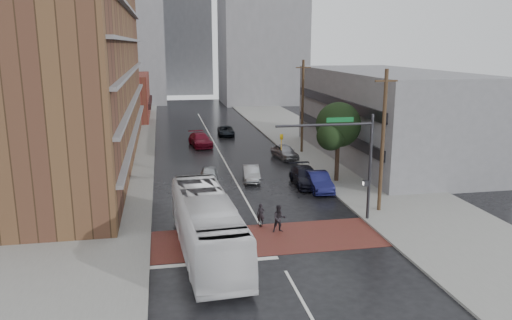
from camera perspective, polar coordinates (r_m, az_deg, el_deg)
name	(u,v)px	position (r m, az deg, el deg)	size (l,w,h in m)	color
ground	(269,242)	(30.34, 1.53, -9.35)	(160.00, 160.00, 0.00)	black
crosswalk	(268,239)	(30.79, 1.33, -8.99)	(14.00, 5.00, 0.02)	maroon
sidewalk_west	(110,158)	(53.93, -16.31, 0.24)	(9.00, 90.00, 0.15)	gray
sidewalk_east	(322,149)	(56.43, 7.59, 1.21)	(9.00, 90.00, 0.15)	gray
apartment_block	(72,18)	(52.07, -20.26, 14.98)	(10.00, 44.00, 28.00)	brown
storefront_west	(123,97)	(82.02, -14.97, 7.00)	(8.00, 16.00, 7.00)	maroon
building_east	(386,115)	(52.94, 14.60, 4.98)	(11.00, 26.00, 9.00)	gray
distant_tower_west	(117,21)	(105.79, -15.59, 15.03)	(18.00, 16.00, 32.00)	gray
distant_tower_east	(262,10)	(101.59, 0.69, 16.72)	(16.00, 14.00, 36.00)	gray
distant_tower_center	(185,42)	(122.54, -8.12, 13.16)	(12.00, 10.00, 24.00)	gray
street_tree	(338,128)	(42.57, 9.39, 3.66)	(4.20, 4.10, 6.90)	#332319
signal_mast	(350,153)	(32.88, 10.66, 0.84)	(6.50, 0.30, 7.20)	#2D2D33
utility_pole_near	(383,141)	(35.30, 14.28, 2.17)	(1.60, 0.26, 10.00)	#473321
utility_pole_far	(303,106)	(53.87, 5.34, 6.17)	(1.60, 0.26, 10.00)	#473321
transit_bus	(207,225)	(28.28, -5.62, -7.46)	(2.84, 12.13, 3.38)	white
pedestrian_a	(261,214)	(32.85, 0.56, -6.22)	(0.52, 0.34, 1.44)	black
pedestrian_b	(279,219)	(31.61, 2.68, -6.72)	(0.85, 0.67, 1.76)	black
car_travel_a	(209,175)	(43.12, -5.41, -1.66)	(1.52, 3.78, 1.29)	#A3A8AB
car_travel_b	(251,173)	(43.33, -0.55, -1.53)	(1.35, 3.88, 1.28)	#9A9DA1
car_travel_c	(200,140)	(58.33, -6.38, 2.32)	(2.12, 5.22, 1.51)	maroon
suv_travel	(226,131)	(64.96, -3.45, 3.34)	(2.02, 4.37, 1.21)	black
car_parked_near	(318,182)	(40.66, 7.14, -2.46)	(1.60, 4.58, 1.51)	#141546
car_parked_mid	(305,176)	(42.19, 5.68, -1.86)	(2.08, 5.10, 1.48)	black
car_parked_far	(285,152)	(51.68, 3.30, 0.96)	(1.74, 4.31, 1.47)	#96979D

